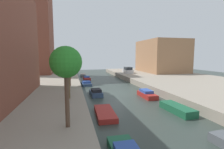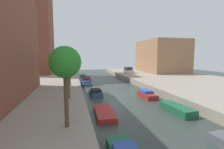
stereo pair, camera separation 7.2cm
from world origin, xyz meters
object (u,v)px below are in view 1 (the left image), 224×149
object	(u,v)px
parked_car	(128,70)
moored_boat_left_1	(105,113)
moored_boat_right_1	(177,109)
moored_boat_right_2	(147,94)
apartment_tower_far	(30,25)
moored_boat_left_3	(86,83)
moored_boat_left_4	(87,78)
moored_boat_left_5	(83,75)
street_tree_0	(66,63)
low_block_right	(161,56)
street_tree_1	(68,64)
street_tree_2	(69,62)
moored_boat_left_2	(96,93)
street_tree_3	(70,57)

from	to	relation	value
parked_car	moored_boat_left_1	world-z (taller)	parked_car
moored_boat_left_1	moored_boat_right_1	world-z (taller)	moored_boat_right_1
moored_boat_right_2	apartment_tower_far	bearing A→B (deg)	127.38
apartment_tower_far	moored_boat_right_1	distance (m)	38.97
moored_boat_left_3	moored_boat_left_4	world-z (taller)	moored_boat_left_4
apartment_tower_far	moored_boat_left_4	size ratio (longest dim) A/B	7.66
moored_boat_left_1	moored_boat_left_5	distance (m)	29.98
street_tree_0	moored_boat_right_2	distance (m)	14.29
moored_boat_left_5	parked_car	bearing A→B (deg)	-17.10
low_block_right	street_tree_0	xyz separation A→B (m)	(-24.59, -31.23, -0.35)
street_tree_1	moored_boat_left_5	distance (m)	27.34
moored_boat_left_3	moored_boat_right_1	distance (m)	18.39
moored_boat_left_4	low_block_right	bearing A→B (deg)	11.42
street_tree_0	low_block_right	bearing A→B (deg)	51.79
apartment_tower_far	moored_boat_right_2	xyz separation A→B (m)	(19.26, -25.21, -12.57)
street_tree_2	parked_car	world-z (taller)	street_tree_2
moored_boat_left_3	moored_boat_left_5	xyz separation A→B (m)	(0.29, 13.83, -0.00)
moored_boat_left_2	low_block_right	bearing A→B (deg)	42.74
street_tree_2	moored_boat_right_1	distance (m)	15.73
low_block_right	moored_boat_left_2	size ratio (longest dim) A/B	4.32
moored_boat_left_4	moored_boat_left_1	bearing A→B (deg)	-90.94
street_tree_0	street_tree_2	world-z (taller)	street_tree_2
apartment_tower_far	parked_car	bearing A→B (deg)	-9.60
low_block_right	moored_boat_right_2	distance (m)	26.89
moored_boat_left_5	moored_boat_right_2	world-z (taller)	moored_boat_right_2
street_tree_1	moored_boat_right_1	xyz separation A→B (m)	(10.11, -3.89, -4.23)
street_tree_1	street_tree_3	world-z (taller)	street_tree_3
low_block_right	moored_boat_left_3	distance (m)	24.92
moored_boat_left_4	street_tree_1	bearing A→B (deg)	-100.07
parked_car	moored_boat_left_2	bearing A→B (deg)	-120.51
parked_car	moored_boat_left_5	bearing A→B (deg)	162.90
street_tree_1	parked_car	size ratio (longest dim) A/B	0.96
apartment_tower_far	moored_boat_right_1	bearing A→B (deg)	-58.02
street_tree_1	moored_boat_left_2	size ratio (longest dim) A/B	1.47
street_tree_2	parked_car	size ratio (longest dim) A/B	1.08
street_tree_3	moored_boat_right_2	world-z (taller)	street_tree_3
parked_car	moored_boat_left_5	distance (m)	11.95
moored_boat_left_5	moored_boat_right_1	world-z (taller)	moored_boat_left_5
moored_boat_left_3	moored_boat_right_1	bearing A→B (deg)	-66.73
street_tree_2	moored_boat_right_1	size ratio (longest dim) A/B	1.28
parked_car	street_tree_1	bearing A→B (deg)	-121.84
street_tree_2	street_tree_3	xyz separation A→B (m)	(-0.00, 7.90, 0.66)
street_tree_0	moored_boat_left_3	distance (m)	20.85
moored_boat_left_1	apartment_tower_far	bearing A→B (deg)	112.37
parked_car	moored_boat_right_1	distance (m)	27.61
low_block_right	moored_boat_left_3	world-z (taller)	low_block_right
street_tree_0	moored_boat_left_5	bearing A→B (deg)	84.72
street_tree_2	street_tree_3	size ratio (longest dim) A/B	0.88
street_tree_2	moored_boat_left_5	xyz separation A→B (m)	(3.14, 19.44, -4.23)
moored_boat_left_3	street_tree_3	bearing A→B (deg)	141.20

